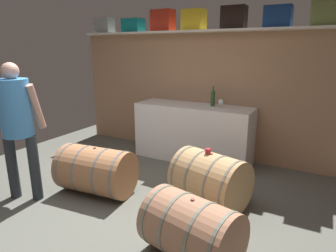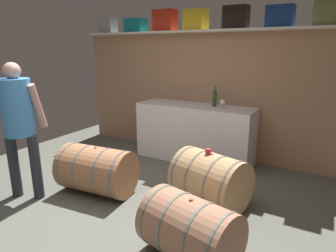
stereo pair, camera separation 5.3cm
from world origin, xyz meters
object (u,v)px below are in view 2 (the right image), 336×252
object	(u,v)px
toolcase_grey	(107,26)
toolcase_navy	(280,17)
toolcase_olive	(329,12)
wine_barrel_far	(97,170)
wine_barrel_flank	(190,229)
toolcase_black	(236,17)
work_cabinet	(195,133)
wine_bottle_green	(215,98)
toolcase_teal	(136,26)
toolcase_red	(165,21)
wine_barrel_near	(210,180)
wine_glass	(222,102)
tasting_cup	(208,151)
winemaker_pouring	(19,118)
toolcase_yellow	(196,20)

from	to	relation	value
toolcase_grey	toolcase_navy	bearing A→B (deg)	0.82
toolcase_navy	toolcase_olive	world-z (taller)	toolcase_olive
wine_barrel_far	wine_barrel_flank	bearing A→B (deg)	-24.39
toolcase_black	work_cabinet	bearing A→B (deg)	-157.09
toolcase_navy	wine_bottle_green	xyz separation A→B (m)	(-0.86, -0.15, -1.20)
wine_bottle_green	toolcase_teal	bearing A→B (deg)	174.62
toolcase_red	toolcase_olive	bearing A→B (deg)	2.87
wine_barrel_near	wine_barrel_far	bearing A→B (deg)	-147.14
wine_bottle_green	wine_glass	bearing A→B (deg)	-25.62
toolcase_black	toolcase_teal	bearing A→B (deg)	-179.88
toolcase_olive	wine_bottle_green	distance (m)	1.91
tasting_cup	toolcase_grey	bearing A→B (deg)	151.34
work_cabinet	wine_glass	world-z (taller)	wine_glass
wine_barrel_near	winemaker_pouring	size ratio (longest dim) A/B	0.57
toolcase_teal	wine_glass	distance (m)	2.18
toolcase_red	toolcase_navy	bearing A→B (deg)	2.87
wine_barrel_near	toolcase_black	bearing A→B (deg)	115.91
toolcase_red	wine_barrel_flank	world-z (taller)	toolcase_red
toolcase_teal	toolcase_black	world-z (taller)	toolcase_black
tasting_cup	wine_barrel_near	bearing A→B (deg)	0.00
work_cabinet	wine_barrel_far	world-z (taller)	work_cabinet
toolcase_black	wine_barrel_near	bearing A→B (deg)	-79.89
wine_glass	wine_barrel_flank	size ratio (longest dim) A/B	0.15
toolcase_teal	toolcase_black	xyz separation A→B (m)	(1.86, 0.00, 0.05)
tasting_cup	wine_barrel_flank	bearing A→B (deg)	-76.25
toolcase_olive	wine_barrel_far	size ratio (longest dim) A/B	0.37
tasting_cup	wine_barrel_far	bearing A→B (deg)	-162.56
toolcase_black	wine_glass	xyz separation A→B (m)	(-0.07, -0.23, -1.27)
toolcase_grey	toolcase_teal	world-z (taller)	toolcase_grey
toolcase_navy	winemaker_pouring	bearing A→B (deg)	-135.25
tasting_cup	toolcase_teal	bearing A→B (deg)	144.14
toolcase_black	toolcase_navy	size ratio (longest dim) A/B	0.98
toolcase_grey	wine_bottle_green	xyz separation A→B (m)	(2.30, -0.15, -1.19)
toolcase_navy	toolcase_olive	distance (m)	0.60
toolcase_teal	work_cabinet	world-z (taller)	toolcase_teal
toolcase_black	toolcase_navy	bearing A→B (deg)	0.12
toolcase_black	wine_barrel_far	bearing A→B (deg)	-120.65
toolcase_navy	wine_barrel_near	size ratio (longest dim) A/B	0.38
winemaker_pouring	toolcase_teal	bearing A→B (deg)	70.38
toolcase_olive	wine_bottle_green	world-z (taller)	toolcase_olive
toolcase_teal	wine_barrel_flank	size ratio (longest dim) A/B	0.39
wine_glass	wine_barrel_near	distance (m)	1.49
wine_barrel_far	toolcase_yellow	bearing A→B (deg)	70.04
toolcase_grey	toolcase_red	xyz separation A→B (m)	(1.29, 0.00, 0.04)
work_cabinet	wine_barrel_flank	bearing A→B (deg)	-66.30
winemaker_pouring	toolcase_olive	bearing A→B (deg)	18.92
toolcase_olive	wine_glass	xyz separation A→B (m)	(-1.30, -0.23, -1.28)
toolcase_red	wine_barrel_flank	bearing A→B (deg)	-52.73
toolcase_teal	toolcase_red	distance (m)	0.62
toolcase_red	wine_bottle_green	size ratio (longest dim) A/B	1.16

